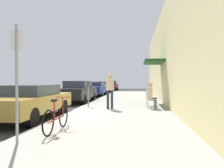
{
  "coord_description": "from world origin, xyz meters",
  "views": [
    {
      "loc": [
        3.01,
        -8.6,
        1.49
      ],
      "look_at": [
        0.84,
        8.85,
        1.2
      ],
      "focal_mm": 33.0,
      "sensor_mm": 36.0,
      "label": 1
    }
  ],
  "objects_px": {
    "parked_car_0": "(31,101)",
    "parked_car_4": "(111,85)",
    "parked_car_1": "(78,91)",
    "pedestrian_standing": "(110,88)",
    "parked_car_3": "(105,87)",
    "parking_meter": "(88,92)",
    "parked_car_2": "(95,88)",
    "seated_patron_0": "(151,94)",
    "bicycle_0": "(57,118)",
    "cafe_chair_0": "(150,98)",
    "cafe_chair_1": "(149,97)",
    "street_sign": "(17,74)"
  },
  "relations": [
    {
      "from": "street_sign",
      "to": "parked_car_2",
      "type": "bearing_deg",
      "value": 95.5
    },
    {
      "from": "cafe_chair_0",
      "to": "pedestrian_standing",
      "type": "xyz_separation_m",
      "value": [
        -1.94,
        -0.4,
        0.5
      ]
    },
    {
      "from": "parked_car_2",
      "to": "cafe_chair_0",
      "type": "relative_size",
      "value": 5.06
    },
    {
      "from": "cafe_chair_0",
      "to": "cafe_chair_1",
      "type": "distance_m",
      "value": 0.97
    },
    {
      "from": "parked_car_1",
      "to": "seated_patron_0",
      "type": "relative_size",
      "value": 3.41
    },
    {
      "from": "bicycle_0",
      "to": "parked_car_1",
      "type": "bearing_deg",
      "value": 102.9
    },
    {
      "from": "parked_car_0",
      "to": "parked_car_3",
      "type": "bearing_deg",
      "value": 90.0
    },
    {
      "from": "cafe_chair_1",
      "to": "pedestrian_standing",
      "type": "height_order",
      "value": "pedestrian_standing"
    },
    {
      "from": "seated_patron_0",
      "to": "cafe_chair_1",
      "type": "height_order",
      "value": "seated_patron_0"
    },
    {
      "from": "parked_car_1",
      "to": "bicycle_0",
      "type": "xyz_separation_m",
      "value": [
        1.94,
        -8.46,
        -0.28
      ]
    },
    {
      "from": "parked_car_3",
      "to": "street_sign",
      "type": "relative_size",
      "value": 1.69
    },
    {
      "from": "street_sign",
      "to": "cafe_chair_0",
      "type": "xyz_separation_m",
      "value": [
        3.23,
        6.04,
        -1.02
      ]
    },
    {
      "from": "street_sign",
      "to": "bicycle_0",
      "type": "distance_m",
      "value": 1.68
    },
    {
      "from": "parked_car_2",
      "to": "seated_patron_0",
      "type": "height_order",
      "value": "seated_patron_0"
    },
    {
      "from": "parked_car_0",
      "to": "parked_car_4",
      "type": "distance_m",
      "value": 24.84
    },
    {
      "from": "seated_patron_0",
      "to": "pedestrian_standing",
      "type": "bearing_deg",
      "value": -168.75
    },
    {
      "from": "parked_car_4",
      "to": "cafe_chair_1",
      "type": "relative_size",
      "value": 5.06
    },
    {
      "from": "parked_car_4",
      "to": "pedestrian_standing",
      "type": "xyz_separation_m",
      "value": [
        2.79,
        -22.53,
        0.37
      ]
    },
    {
      "from": "pedestrian_standing",
      "to": "parked_car_2",
      "type": "bearing_deg",
      "value": 105.66
    },
    {
      "from": "seated_patron_0",
      "to": "cafe_chair_1",
      "type": "bearing_deg",
      "value": 93.43
    },
    {
      "from": "cafe_chair_1",
      "to": "parked_car_2",
      "type": "bearing_deg",
      "value": 118.9
    },
    {
      "from": "bicycle_0",
      "to": "cafe_chair_0",
      "type": "xyz_separation_m",
      "value": [
        2.79,
        4.91,
        0.14
      ]
    },
    {
      "from": "parked_car_0",
      "to": "pedestrian_standing",
      "type": "xyz_separation_m",
      "value": [
        2.79,
        2.31,
        0.42
      ]
    },
    {
      "from": "street_sign",
      "to": "pedestrian_standing",
      "type": "height_order",
      "value": "street_sign"
    },
    {
      "from": "parked_car_0",
      "to": "street_sign",
      "type": "distance_m",
      "value": 3.77
    },
    {
      "from": "parking_meter",
      "to": "pedestrian_standing",
      "type": "relative_size",
      "value": 0.78
    },
    {
      "from": "parked_car_4",
      "to": "parking_meter",
      "type": "xyz_separation_m",
      "value": [
        1.55,
        -21.82,
        0.14
      ]
    },
    {
      "from": "cafe_chair_1",
      "to": "cafe_chair_0",
      "type": "bearing_deg",
      "value": -90.11
    },
    {
      "from": "parked_car_0",
      "to": "parked_car_2",
      "type": "distance_m",
      "value": 12.25
    },
    {
      "from": "parked_car_4",
      "to": "parked_car_0",
      "type": "bearing_deg",
      "value": -90.0
    },
    {
      "from": "seated_patron_0",
      "to": "parking_meter",
      "type": "bearing_deg",
      "value": 174.6
    },
    {
      "from": "parked_car_4",
      "to": "street_sign",
      "type": "distance_m",
      "value": 28.22
    },
    {
      "from": "parked_car_2",
      "to": "parked_car_4",
      "type": "relative_size",
      "value": 1.0
    },
    {
      "from": "parked_car_2",
      "to": "cafe_chair_0",
      "type": "distance_m",
      "value": 10.65
    },
    {
      "from": "parked_car_0",
      "to": "parked_car_1",
      "type": "bearing_deg",
      "value": 90.0
    },
    {
      "from": "parked_car_3",
      "to": "cafe_chair_1",
      "type": "distance_m",
      "value": 15.61
    },
    {
      "from": "parked_car_3",
      "to": "parking_meter",
      "type": "xyz_separation_m",
      "value": [
        1.55,
        -15.54,
        0.16
      ]
    },
    {
      "from": "bicycle_0",
      "to": "pedestrian_standing",
      "type": "height_order",
      "value": "pedestrian_standing"
    },
    {
      "from": "parked_car_4",
      "to": "seated_patron_0",
      "type": "distance_m",
      "value": 22.64
    },
    {
      "from": "parked_car_1",
      "to": "pedestrian_standing",
      "type": "height_order",
      "value": "pedestrian_standing"
    },
    {
      "from": "parked_car_3",
      "to": "pedestrian_standing",
      "type": "height_order",
      "value": "pedestrian_standing"
    },
    {
      "from": "parked_car_4",
      "to": "bicycle_0",
      "type": "relative_size",
      "value": 2.57
    },
    {
      "from": "parked_car_2",
      "to": "seated_patron_0",
      "type": "distance_m",
      "value": 10.68
    },
    {
      "from": "parked_car_4",
      "to": "pedestrian_standing",
      "type": "distance_m",
      "value": 22.7
    },
    {
      "from": "parked_car_0",
      "to": "seated_patron_0",
      "type": "relative_size",
      "value": 3.41
    },
    {
      "from": "parked_car_0",
      "to": "parked_car_2",
      "type": "xyz_separation_m",
      "value": [
        -0.0,
        12.25,
        0.02
      ]
    },
    {
      "from": "parking_meter",
      "to": "street_sign",
      "type": "xyz_separation_m",
      "value": [
        -0.05,
        -6.34,
        0.75
      ]
    },
    {
      "from": "street_sign",
      "to": "seated_patron_0",
      "type": "xyz_separation_m",
      "value": [
        3.29,
        6.04,
        -0.82
      ]
    },
    {
      "from": "parked_car_3",
      "to": "parked_car_0",
      "type": "bearing_deg",
      "value": -90.0
    },
    {
      "from": "cafe_chair_0",
      "to": "seated_patron_0",
      "type": "bearing_deg",
      "value": -1.28
    }
  ]
}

